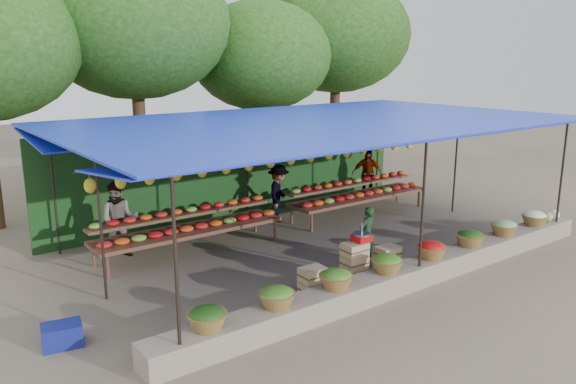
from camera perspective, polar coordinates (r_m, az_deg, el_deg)
ground at (r=12.68m, az=3.04°, el=-5.45°), size 60.00×60.00×0.00m
stone_curb at (r=10.78m, az=12.53°, el=-8.13°), size 10.60×0.55×0.40m
stall_canopy at (r=12.13m, az=3.02°, el=6.70°), size 10.80×6.60×2.82m
produce_baskets at (r=10.58m, az=12.27°, el=-6.43°), size 8.98×0.58×0.34m
netting_backdrop at (r=14.83m, az=-4.70°, el=2.32°), size 10.60×0.06×2.50m
tree_row at (r=17.36m, az=-8.83°, el=15.29°), size 16.51×5.50×7.12m
fruit_table_left at (r=12.27m, az=-10.03°, el=-3.32°), size 4.21×0.95×0.93m
fruit_table_right at (r=15.09m, az=7.12°, el=-0.05°), size 4.21×0.95×0.93m
crate_counter at (r=10.64m, az=6.63°, el=-7.53°), size 2.36×0.35×0.77m
weighing_scale at (r=10.59m, az=7.49°, el=-4.53°), size 0.34×0.34×0.36m
vendor_seated at (r=11.80m, az=8.04°, el=-4.15°), size 0.46×0.35×1.12m
customer_left at (r=12.24m, az=-16.73°, el=-2.73°), size 0.97×0.89×1.63m
customer_mid at (r=14.33m, az=-0.95°, el=-0.13°), size 1.08×1.05×1.48m
customer_right at (r=16.69m, az=8.05°, el=1.79°), size 0.90×0.90×1.53m
blue_crate_front at (r=8.50m, az=-9.79°, el=-14.62°), size 0.55×0.48×0.27m
blue_crate_back at (r=9.07m, az=-21.97°, el=-13.33°), size 0.63×0.51×0.34m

